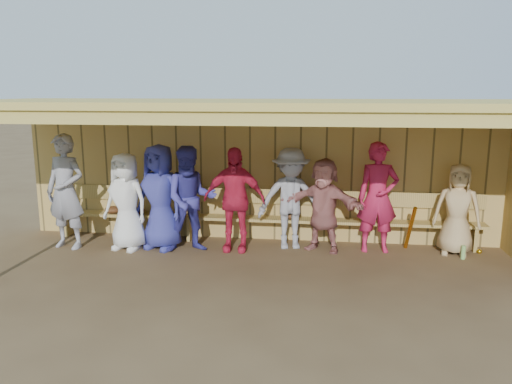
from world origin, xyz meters
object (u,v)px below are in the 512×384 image
player_e (291,199)px  bench (261,212)px  player_d (234,199)px  player_g (378,198)px  player_c (191,199)px  player_b (126,202)px  player_h (457,210)px  player_a (66,192)px  player_extra (160,197)px  player_f (323,205)px

player_e → bench: 0.69m
player_d → player_g: bearing=5.8°
player_c → bench: 1.34m
player_b → player_h: player_b is taller
player_e → player_g: (1.43, 0.00, 0.06)m
player_a → player_e: 3.79m
player_e → player_extra: size_ratio=0.96×
player_c → player_e: player_c is taller
player_g → player_h: player_g is taller
player_c → player_extra: bearing=154.0°
player_b → player_e: bearing=23.6°
player_c → player_h: bearing=-13.8°
player_c → player_f: bearing=-11.0°
player_c → player_extra: size_ratio=0.99×
player_h → player_b: bearing=-161.6°
player_b → player_a: bearing=-162.7°
player_a → player_c: size_ratio=1.10×
player_c → bench: (1.10, 0.69, -0.36)m
bench → player_c: bearing=-148.0°
player_extra → bench: bearing=39.0°
player_d → player_extra: (-1.25, -0.06, 0.02)m
player_extra → player_g: bearing=23.4°
player_c → player_g: 3.08m
player_g → player_extra: (-3.61, -0.31, -0.03)m
player_c → player_f: 2.20m
player_a → player_f: bearing=16.0°
player_e → player_g: bearing=-11.1°
player_d → bench: size_ratio=0.23×
player_a → player_c: player_a is taller
player_f → player_h: bearing=24.1°
player_c → bench: player_c is taller
player_a → player_c: bearing=13.1°
player_d → player_extra: player_extra is taller
player_e → player_extra: (-2.18, -0.31, 0.03)m
player_a → player_c: 2.14m
player_f → player_b: bearing=-152.1°
player_c → player_h: 4.35m
player_f → player_h: (2.15, 0.08, -0.03)m
player_g → player_extra: bearing=-179.4°
player_a → player_e: player_a is taller
player_b → player_h: 5.44m
player_a → player_h: (6.46, 0.46, -0.22)m
player_g → bench: size_ratio=0.24×
player_f → player_extra: player_extra is taller
player_a → player_d: bearing=15.2°
player_f → player_c: bearing=-150.1°
player_b → player_g: 4.18m
player_c → player_extra: 0.55m
player_c → player_d: player_c is taller
player_h → player_f: bearing=-163.9°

